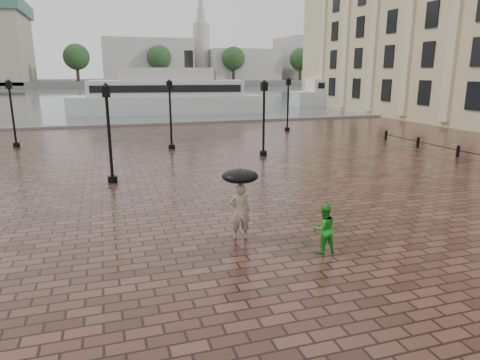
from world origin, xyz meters
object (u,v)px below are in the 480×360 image
(child_pedestrian, at_px, (324,229))
(ferry_near, at_px, (167,95))
(ferry_far, at_px, (368,91))
(adult_pedestrian, at_px, (240,211))
(street_lamps, at_px, (178,114))

(child_pedestrian, relative_size, ferry_near, 0.06)
(child_pedestrian, relative_size, ferry_far, 0.06)
(adult_pedestrian, relative_size, ferry_near, 0.08)
(adult_pedestrian, distance_m, child_pedestrian, 2.59)
(child_pedestrian, bearing_deg, street_lamps, -86.44)
(adult_pedestrian, height_order, ferry_far, ferry_far)
(child_pedestrian, bearing_deg, adult_pedestrian, -41.92)
(adult_pedestrian, xyz_separation_m, child_pedestrian, (1.92, -1.73, -0.16))
(street_lamps, height_order, child_pedestrian, street_lamps)
(adult_pedestrian, bearing_deg, ferry_near, -82.91)
(ferry_near, height_order, ferry_far, ferry_far)
(adult_pedestrian, bearing_deg, ferry_far, -115.18)
(street_lamps, height_order, ferry_near, ferry_near)
(street_lamps, xyz_separation_m, ferry_near, (2.99, 25.12, -0.09))
(street_lamps, xyz_separation_m, ferry_far, (33.60, 28.75, -0.09))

